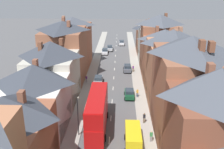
% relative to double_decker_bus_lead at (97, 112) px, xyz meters
% --- Properties ---
extents(pavement_left, '(2.20, 104.00, 0.14)m').
position_rel_double_decker_bus_lead_xyz_m(pavement_left, '(-3.29, 23.23, -2.75)').
color(pavement_left, '#A8A399').
rests_on(pavement_left, ground).
extents(pavement_right, '(2.20, 104.00, 0.14)m').
position_rel_double_decker_bus_lead_xyz_m(pavement_right, '(6.91, 23.23, -2.75)').
color(pavement_right, '#A8A399').
rests_on(pavement_right, ground).
extents(centre_line_dashes, '(0.14, 97.80, 0.01)m').
position_rel_double_decker_bus_lead_xyz_m(centre_line_dashes, '(1.81, 21.23, -2.81)').
color(centre_line_dashes, silver).
rests_on(centre_line_dashes, ground).
extents(terrace_row_left, '(8.00, 62.08, 13.35)m').
position_rel_double_decker_bus_lead_xyz_m(terrace_row_left, '(-8.38, 4.74, 3.00)').
color(terrace_row_left, '#B2704C').
rests_on(terrace_row_left, ground).
extents(terrace_row_right, '(8.00, 74.60, 14.09)m').
position_rel_double_decker_bus_lead_xyz_m(terrace_row_right, '(11.99, 10.15, 3.14)').
color(terrace_row_right, brown).
rests_on(terrace_row_right, ground).
extents(double_decker_bus_lead, '(2.74, 10.80, 5.30)m').
position_rel_double_decker_bus_lead_xyz_m(double_decker_bus_lead, '(0.00, 0.00, 0.00)').
color(double_decker_bus_lead, '#B70F0F').
rests_on(double_decker_bus_lead, ground).
extents(car_near_blue, '(1.90, 4.02, 1.61)m').
position_rel_double_decker_bus_lead_xyz_m(car_near_blue, '(0.01, 44.99, -2.00)').
color(car_near_blue, '#B7BABF').
rests_on(car_near_blue, ground).
extents(car_parked_left_a, '(1.90, 4.08, 1.58)m').
position_rel_double_decker_bus_lead_xyz_m(car_parked_left_a, '(3.61, 52.51, -2.02)').
color(car_parked_left_a, silver).
rests_on(car_parked_left_a, ground).
extents(car_parked_right_a, '(1.90, 4.26, 1.70)m').
position_rel_double_decker_bus_lead_xyz_m(car_parked_right_a, '(-1.29, 17.58, -1.96)').
color(car_parked_right_a, gray).
rests_on(car_parked_right_a, ground).
extents(car_mid_black, '(1.90, 4.31, 1.59)m').
position_rel_double_decker_bus_lead_xyz_m(car_mid_black, '(-1.29, 41.16, -2.01)').
color(car_mid_black, silver).
rests_on(car_mid_black, ground).
extents(car_parked_left_b, '(1.90, 3.81, 1.63)m').
position_rel_double_decker_bus_lead_xyz_m(car_parked_left_b, '(4.91, 11.01, -2.00)').
color(car_parked_left_b, '#144728').
rests_on(car_parked_left_b, ground).
extents(car_mid_white, '(1.90, 4.37, 1.61)m').
position_rel_double_decker_bus_lead_xyz_m(car_mid_white, '(4.91, 25.81, -2.00)').
color(car_mid_white, '#4C515B').
rests_on(car_mid_white, ground).
extents(delivery_van, '(2.20, 5.20, 2.41)m').
position_rel_double_decker_bus_lead_xyz_m(delivery_van, '(4.91, -3.95, -1.48)').
color(delivery_van, yellow).
rests_on(delivery_van, ground).
extents(pedestrian_near_right, '(0.36, 0.22, 1.61)m').
position_rel_double_decker_bus_lead_xyz_m(pedestrian_near_right, '(7.34, -3.04, -1.78)').
color(pedestrian_near_right, gray).
rests_on(pedestrian_near_right, pavement_right).
extents(pedestrian_mid_left, '(0.36, 0.22, 1.61)m').
position_rel_double_decker_bus_lead_xyz_m(pedestrian_mid_left, '(6.83, 1.75, -1.78)').
color(pedestrian_mid_left, brown).
rests_on(pedestrian_mid_left, pavement_right).
extents(pedestrian_mid_right, '(0.36, 0.22, 1.61)m').
position_rel_double_decker_bus_lead_xyz_m(pedestrian_mid_right, '(6.36, 10.99, -1.78)').
color(pedestrian_mid_right, '#3D4256').
rests_on(pedestrian_mid_right, pavement_right).
extents(pedestrian_far_left, '(0.36, 0.22, 1.61)m').
position_rel_double_decker_bus_lead_xyz_m(pedestrian_far_left, '(-3.79, 17.88, -1.78)').
color(pedestrian_far_left, gray).
rests_on(pedestrian_far_left, pavement_left).
extents(pedestrian_far_right, '(0.36, 0.22, 1.61)m').
position_rel_double_decker_bus_lead_xyz_m(pedestrian_far_right, '(6.21, 25.11, -1.78)').
color(pedestrian_far_right, brown).
rests_on(pedestrian_far_right, pavement_right).
extents(street_lamp, '(0.20, 1.12, 5.50)m').
position_rel_double_decker_bus_lead_xyz_m(street_lamp, '(-2.44, -1.62, 0.43)').
color(street_lamp, black).
rests_on(street_lamp, ground).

